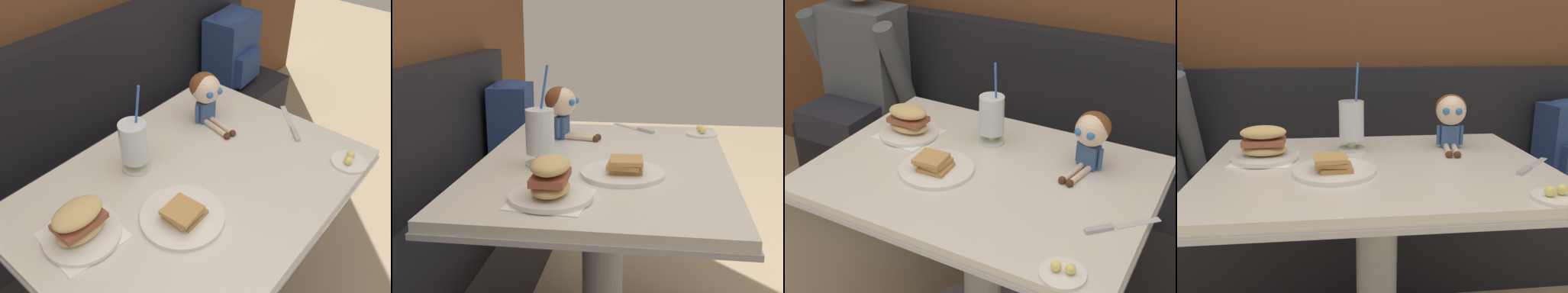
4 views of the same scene
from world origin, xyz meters
The scene contains 9 objects.
booth_bench centered at (0.00, 0.81, 0.33)m, with size 2.60×0.48×1.00m.
diner_table centered at (0.00, 0.18, 0.54)m, with size 1.11×0.81×0.74m.
toast_plate centered at (-0.14, 0.11, 0.76)m, with size 0.25×0.25×0.06m.
milkshake_glass centered at (-0.07, 0.37, 0.84)m, with size 0.10×0.10×0.32m.
sandwich_plate centered at (-0.37, 0.28, 0.79)m, with size 0.22×0.22×0.12m.
butter_saucer centered at (0.41, -0.16, 0.75)m, with size 0.12×0.12×0.04m.
butter_knife centered at (0.46, 0.08, 0.74)m, with size 0.18×0.18×0.01m.
seated_doll centered at (0.30, 0.37, 0.87)m, with size 0.13×0.23×0.20m.
diner_patron centered at (-1.00, 0.76, 0.74)m, with size 0.55×0.48×0.81m.
Camera 3 is at (0.72, -1.16, 1.67)m, focal length 49.44 mm.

